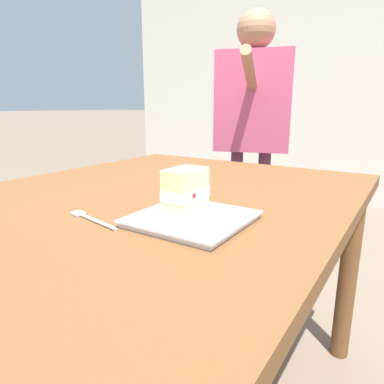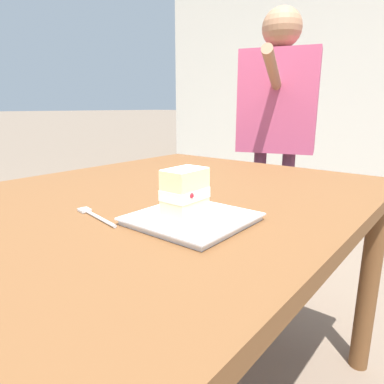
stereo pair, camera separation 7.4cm
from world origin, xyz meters
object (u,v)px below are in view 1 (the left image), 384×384
patio_table (143,227)px  dessert_fork (91,219)px  dessert_plate (192,219)px  cake_slice (185,193)px  diner_person (253,107)px

patio_table → dessert_fork: (-0.22, -0.04, 0.09)m
patio_table → dessert_plate: (-0.11, -0.24, 0.10)m
cake_slice → patio_table: bearing=62.1°
cake_slice → diner_person: (1.25, 0.39, 0.18)m
dessert_fork → diner_person: size_ratio=0.11×
dessert_fork → diner_person: 1.38m
dessert_fork → patio_table: bearing=10.9°
dessert_plate → cake_slice: bearing=165.9°
cake_slice → diner_person: bearing=17.5°
patio_table → cake_slice: cake_slice is taller
diner_person → cake_slice: bearing=-162.5°
dessert_fork → diner_person: (1.34, 0.20, 0.24)m
dessert_plate → dessert_fork: size_ratio=1.40×
patio_table → dessert_fork: 0.24m
dessert_plate → diner_person: size_ratio=0.16×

